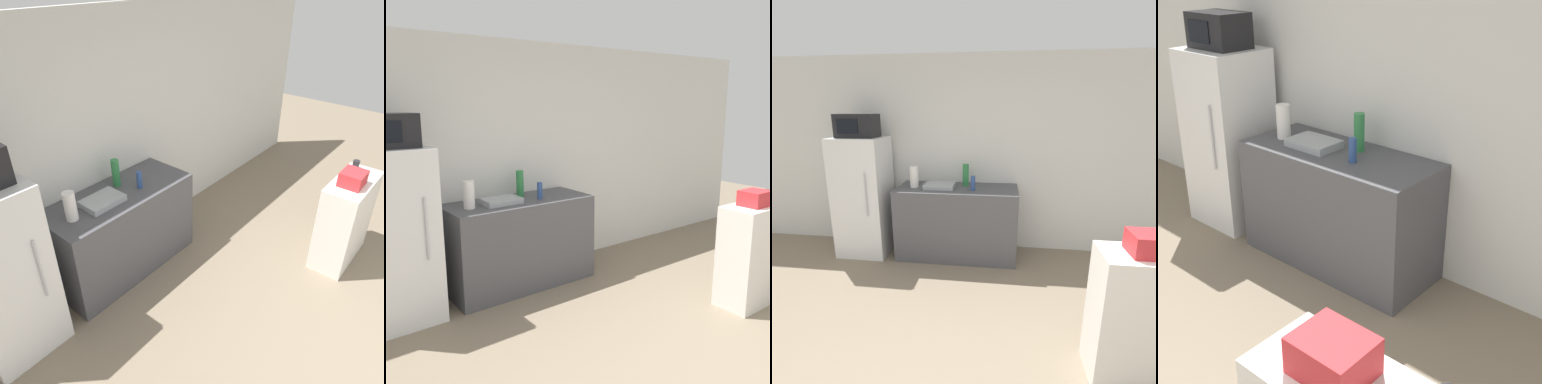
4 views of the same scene
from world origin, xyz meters
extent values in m
cube|color=silver|center=(0.00, 3.05, 1.30)|extent=(8.00, 0.06, 2.60)
cube|color=silver|center=(-1.35, 2.64, 0.78)|extent=(0.65, 0.58, 1.57)
cylinder|color=#B7B7BC|center=(-1.17, 2.34, 0.90)|extent=(0.02, 0.02, 0.55)
cube|color=black|center=(-1.35, 2.64, 1.71)|extent=(0.48, 0.32, 0.29)
cube|color=black|center=(-1.40, 2.47, 1.71)|extent=(0.27, 0.01, 0.17)
cube|color=#4C4C51|center=(-0.10, 2.69, 0.47)|extent=(1.55, 0.65, 0.94)
cube|color=#9EA3A8|center=(-0.32, 2.65, 0.97)|extent=(0.38, 0.27, 0.06)
cylinder|color=#2D7F42|center=(0.00, 2.81, 1.08)|extent=(0.08, 0.08, 0.29)
cylinder|color=#2D4C8C|center=(0.12, 2.60, 1.03)|extent=(0.06, 0.06, 0.18)
cube|color=white|center=(1.55, 0.93, 0.49)|extent=(0.81, 0.36, 0.99)
cube|color=red|center=(1.45, 0.93, 1.06)|extent=(0.26, 0.22, 0.15)
cylinder|color=white|center=(-0.65, 2.66, 1.07)|extent=(0.11, 0.11, 0.27)
camera|label=1|loc=(-2.08, 0.10, 2.87)|focal=35.00mm
camera|label=2|loc=(-2.25, -1.17, 1.95)|focal=40.00mm
camera|label=3|loc=(0.47, -1.00, 1.90)|focal=28.00mm
camera|label=4|loc=(2.41, -0.10, 2.30)|focal=50.00mm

